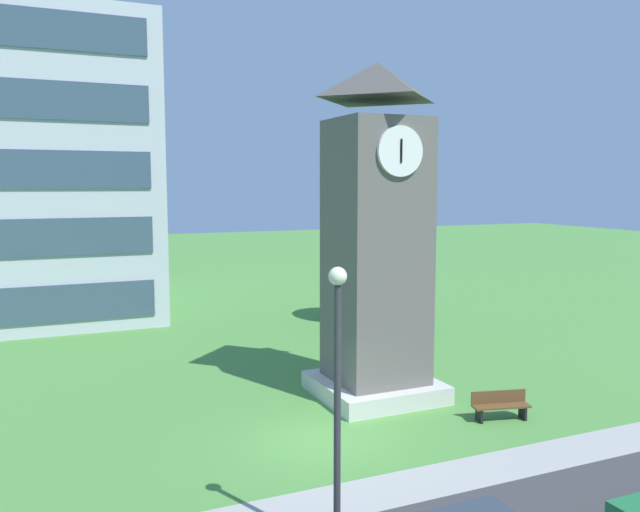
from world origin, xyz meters
TOP-DOWN VIEW (x-y plane):
  - ground_plane at (0.00, 0.00)m, footprint 160.00×160.00m
  - kerb_strip at (0.00, -3.52)m, footprint 120.00×1.60m
  - clock_tower at (3.27, 2.78)m, footprint 3.90×3.90m
  - park_bench at (5.75, -0.81)m, footprint 1.86×0.90m
  - street_lamp at (-2.03, -5.38)m, footprint 0.36×0.36m
  - tree_near_tower at (8.70, 13.72)m, footprint 3.93×3.93m

SIDE VIEW (x-z plane):
  - ground_plane at x=0.00m, z-range 0.00..0.00m
  - kerb_strip at x=0.00m, z-range 0.00..0.01m
  - park_bench at x=5.75m, z-range 0.02..0.90m
  - tree_near_tower at x=8.70m, z-range 0.79..6.30m
  - street_lamp at x=-2.03m, z-range 0.70..6.44m
  - clock_tower at x=3.27m, z-range -0.57..10.71m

